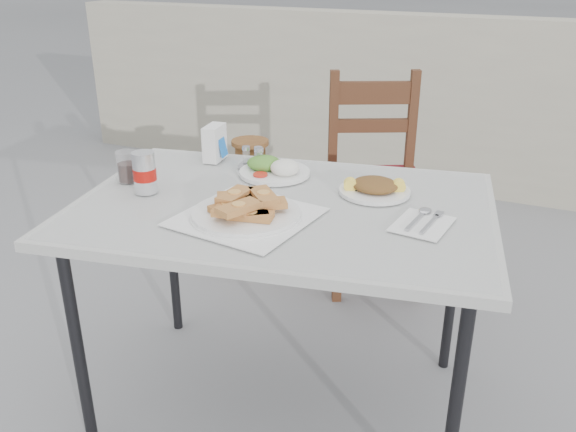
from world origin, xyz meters
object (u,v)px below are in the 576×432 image
at_px(cola_glass, 127,168).
at_px(napkin_holder, 215,143).
at_px(chair, 375,179).
at_px(soda_can, 145,172).
at_px(pide_plate, 246,207).
at_px(salad_chopped_plate, 375,187).
at_px(condiment_caddy, 255,160).
at_px(salad_rice_plate, 274,168).
at_px(cafe_table, 283,218).
at_px(terracotta_urn, 252,203).

distance_m(cola_glass, napkin_holder, 0.37).
bearing_deg(chair, soda_can, -137.17).
distance_m(pide_plate, salad_chopped_plate, 0.48).
distance_m(salad_chopped_plate, chair, 0.97).
height_order(soda_can, condiment_caddy, soda_can).
bearing_deg(condiment_caddy, salad_rice_plate, -26.37).
relative_size(salad_rice_plate, chair, 0.25).
xyz_separation_m(cafe_table, chair, (0.01, 1.09, -0.23)).
bearing_deg(cola_glass, soda_can, -28.14).
xyz_separation_m(cola_glass, chair, (0.61, 1.13, -0.33)).
bearing_deg(condiment_caddy, salad_chopped_plate, -9.52).
height_order(cola_glass, napkin_holder, napkin_holder).
height_order(soda_can, cola_glass, soda_can).
height_order(napkin_holder, chair, chair).
bearing_deg(salad_chopped_plate, terracotta_urn, 136.78).
relative_size(napkin_holder, condiment_caddy, 1.11).
height_order(condiment_caddy, terracotta_urn, condiment_caddy).
distance_m(soda_can, chair, 1.34).
bearing_deg(terracotta_urn, cola_glass, -86.22).
relative_size(salad_chopped_plate, terracotta_urn, 0.36).
distance_m(salad_rice_plate, soda_can, 0.47).
relative_size(napkin_holder, terracotta_urn, 0.21).
bearing_deg(chair, pide_plate, -118.34).
height_order(pide_plate, salad_rice_plate, pide_plate).
distance_m(pide_plate, chair, 1.30).
bearing_deg(terracotta_urn, salad_rice_plate, -57.73).
height_order(condiment_caddy, chair, chair).
bearing_deg(salad_chopped_plate, napkin_holder, 172.07).
xyz_separation_m(napkin_holder, terracotta_urn, (-0.24, 0.77, -0.59)).
xyz_separation_m(salad_chopped_plate, chair, (-0.24, 0.89, -0.31)).
distance_m(napkin_holder, chair, 0.98).
bearing_deg(terracotta_urn, pide_plate, -63.46).
xyz_separation_m(pide_plate, cola_glass, (-0.54, 0.12, 0.01)).
height_order(soda_can, napkin_holder, soda_can).
bearing_deg(soda_can, salad_rice_plate, 45.96).
xyz_separation_m(pide_plate, salad_rice_plate, (-0.09, 0.39, -0.01)).
distance_m(pide_plate, terracotta_urn, 1.48).
bearing_deg(terracotta_urn, napkin_holder, -72.61).
bearing_deg(chair, napkin_holder, -144.12).
bearing_deg(chair, salad_rice_plate, -125.49).
bearing_deg(cola_glass, chair, 61.65).
distance_m(soda_can, napkin_holder, 0.40).
bearing_deg(soda_can, cafe_table, 12.39).
xyz_separation_m(pide_plate, soda_can, (-0.41, 0.06, 0.04)).
bearing_deg(salad_rice_plate, pide_plate, -77.58).
height_order(cafe_table, salad_chopped_plate, salad_chopped_plate).
bearing_deg(salad_rice_plate, salad_chopped_plate, -4.81).
bearing_deg(cafe_table, chair, 89.24).
relative_size(salad_rice_plate, terracotta_urn, 0.39).
bearing_deg(pide_plate, salad_rice_plate, 102.42).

